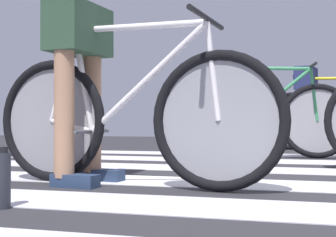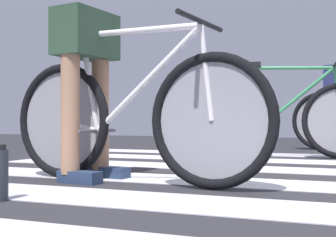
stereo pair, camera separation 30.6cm
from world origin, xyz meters
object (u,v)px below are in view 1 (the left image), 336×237
at_px(bicycle_3_of_4, 262,118).
at_px(bicycle_4_of_4, 333,119).
at_px(bicycle_1_of_4, 128,116).
at_px(cyclist_1_of_4, 80,68).
at_px(water_bottle, 2,179).
at_px(cyclist_4_of_4, 306,97).

bearing_deg(bicycle_3_of_4, bicycle_4_of_4, 52.19).
bearing_deg(bicycle_1_of_4, cyclist_1_of_4, 180.00).
height_order(cyclist_1_of_4, water_bottle, cyclist_1_of_4).
xyz_separation_m(bicycle_1_of_4, water_bottle, (-0.27, -0.73, -0.27)).
xyz_separation_m(bicycle_4_of_4, water_bottle, (-1.61, -4.21, -0.27)).
bearing_deg(bicycle_1_of_4, bicycle_3_of_4, 82.82).
bearing_deg(water_bottle, bicycle_3_of_4, 73.57).
distance_m(cyclist_1_of_4, bicycle_3_of_4, 2.34).
bearing_deg(cyclist_1_of_4, bicycle_1_of_4, -0.00).
distance_m(bicycle_3_of_4, cyclist_4_of_4, 1.46).
xyz_separation_m(bicycle_3_of_4, water_bottle, (-0.86, -2.92, -0.27)).
height_order(bicycle_1_of_4, cyclist_1_of_4, cyclist_1_of_4).
bearing_deg(bicycle_4_of_4, cyclist_4_of_4, -180.00).
xyz_separation_m(cyclist_1_of_4, bicycle_4_of_4, (1.65, 3.43, -0.27)).
height_order(bicycle_3_of_4, bicycle_4_of_4, same).
relative_size(bicycle_1_of_4, cyclist_1_of_4, 1.70).
xyz_separation_m(cyclist_1_of_4, water_bottle, (0.04, -0.78, -0.54)).
bearing_deg(bicycle_1_of_4, cyclist_4_of_4, 81.60).
height_order(cyclist_1_of_4, bicycle_4_of_4, cyclist_1_of_4).
relative_size(bicycle_4_of_4, cyclist_4_of_4, 1.69).
bearing_deg(bicycle_4_of_4, bicycle_3_of_4, -108.45).
height_order(cyclist_1_of_4, bicycle_3_of_4, cyclist_1_of_4).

